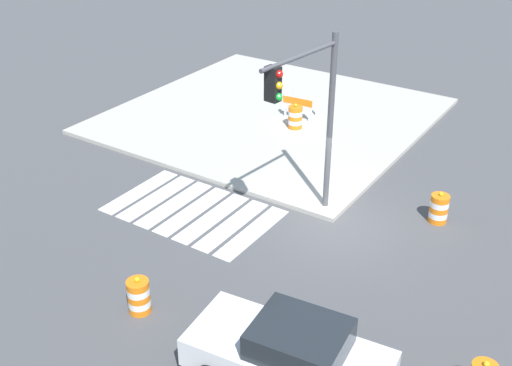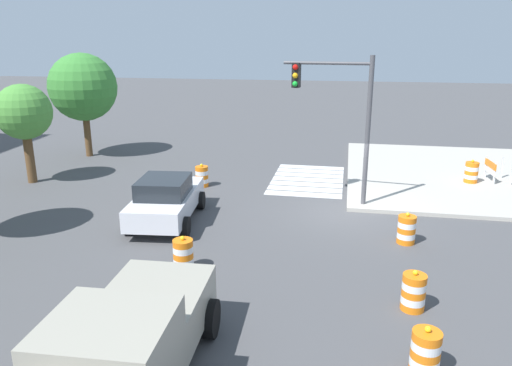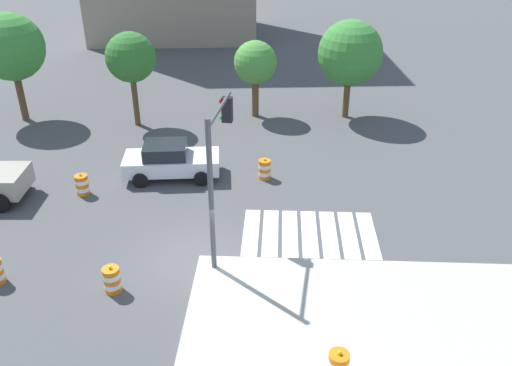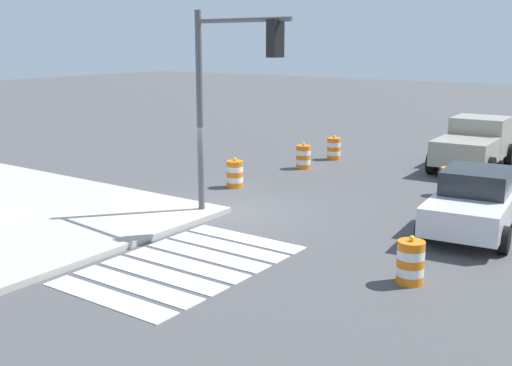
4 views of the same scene
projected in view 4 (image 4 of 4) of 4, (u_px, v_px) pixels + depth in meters
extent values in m
plane|color=#474749|center=(231.00, 212.00, 18.01)|extent=(120.00, 120.00, 0.00)
cube|color=silver|center=(245.00, 239.00, 15.60)|extent=(0.60, 3.20, 0.02)
cube|color=silver|center=(227.00, 247.00, 15.00)|extent=(0.60, 3.20, 0.02)
cube|color=silver|center=(207.00, 255.00, 14.41)|extent=(0.60, 3.20, 0.02)
cube|color=silver|center=(185.00, 264.00, 13.81)|extent=(0.60, 3.20, 0.02)
cube|color=silver|center=(162.00, 275.00, 13.22)|extent=(0.60, 3.20, 0.02)
cube|color=silver|center=(136.00, 286.00, 12.62)|extent=(0.60, 3.20, 0.02)
cube|color=silver|center=(107.00, 298.00, 12.02)|extent=(0.60, 3.20, 0.02)
cube|color=silver|center=(474.00, 207.00, 16.01)|extent=(4.47, 2.29, 0.70)
cube|color=#1E2328|center=(478.00, 180.00, 16.07)|extent=(2.06, 1.79, 0.60)
cylinder|color=black|center=(504.00, 240.00, 14.48)|extent=(0.68, 0.31, 0.66)
cylinder|color=black|center=(422.00, 228.00, 15.39)|extent=(0.68, 0.31, 0.66)
cylinder|color=black|center=(447.00, 204.00, 17.69)|extent=(0.68, 0.31, 0.66)
cube|color=gray|center=(465.00, 151.00, 22.89)|extent=(2.59, 2.11, 0.90)
cube|color=gray|center=(480.00, 136.00, 24.55)|extent=(1.99, 2.08, 1.50)
cube|color=gray|center=(486.00, 140.00, 25.52)|extent=(1.49, 1.96, 0.90)
cylinder|color=black|center=(458.00, 149.00, 25.91)|extent=(0.85, 0.34, 0.84)
cylinder|color=black|center=(510.00, 154.00, 24.83)|extent=(0.85, 0.34, 0.84)
cylinder|color=black|center=(433.00, 163.00, 23.12)|extent=(0.85, 0.34, 0.84)
cylinder|color=black|center=(490.00, 169.00, 22.05)|extent=(0.85, 0.34, 0.84)
cylinder|color=orange|center=(334.00, 157.00, 26.00)|extent=(0.56, 0.56, 0.18)
cylinder|color=white|center=(334.00, 153.00, 25.96)|extent=(0.56, 0.56, 0.18)
cylinder|color=orange|center=(334.00, 149.00, 25.92)|extent=(0.56, 0.56, 0.18)
cylinder|color=white|center=(334.00, 144.00, 25.88)|extent=(0.56, 0.56, 0.18)
cylinder|color=orange|center=(334.00, 140.00, 25.84)|extent=(0.56, 0.56, 0.18)
sphere|color=yellow|center=(334.00, 136.00, 25.81)|extent=(0.12, 0.12, 0.12)
cylinder|color=orange|center=(303.00, 166.00, 24.16)|extent=(0.56, 0.56, 0.18)
cylinder|color=white|center=(303.00, 162.00, 24.12)|extent=(0.56, 0.56, 0.18)
cylinder|color=orange|center=(303.00, 157.00, 24.08)|extent=(0.56, 0.56, 0.18)
cylinder|color=white|center=(303.00, 152.00, 24.04)|extent=(0.56, 0.56, 0.18)
cylinder|color=orange|center=(303.00, 148.00, 24.00)|extent=(0.56, 0.56, 0.18)
sphere|color=yellow|center=(304.00, 144.00, 23.97)|extent=(0.12, 0.12, 0.12)
cylinder|color=orange|center=(409.00, 279.00, 12.77)|extent=(0.56, 0.56, 0.18)
cylinder|color=white|center=(410.00, 271.00, 12.73)|extent=(0.56, 0.56, 0.18)
cylinder|color=orange|center=(410.00, 262.00, 12.69)|extent=(0.56, 0.56, 0.18)
cylinder|color=white|center=(411.00, 254.00, 12.65)|extent=(0.56, 0.56, 0.18)
cylinder|color=orange|center=(411.00, 245.00, 12.61)|extent=(0.56, 0.56, 0.18)
sphere|color=yellow|center=(412.00, 238.00, 12.57)|extent=(0.12, 0.12, 0.12)
cylinder|color=orange|center=(448.00, 192.00, 20.01)|extent=(0.56, 0.56, 0.18)
cylinder|color=white|center=(449.00, 187.00, 19.97)|extent=(0.56, 0.56, 0.18)
cylinder|color=orange|center=(449.00, 181.00, 19.93)|extent=(0.56, 0.56, 0.18)
cylinder|color=white|center=(449.00, 176.00, 19.89)|extent=(0.56, 0.56, 0.18)
cylinder|color=orange|center=(450.00, 170.00, 19.85)|extent=(0.56, 0.56, 0.18)
sphere|color=yellow|center=(450.00, 166.00, 19.82)|extent=(0.12, 0.12, 0.12)
cylinder|color=orange|center=(235.00, 184.00, 21.10)|extent=(0.56, 0.56, 0.18)
cylinder|color=white|center=(235.00, 179.00, 21.06)|extent=(0.56, 0.56, 0.18)
cylinder|color=orange|center=(235.00, 174.00, 21.02)|extent=(0.56, 0.56, 0.18)
cylinder|color=white|center=(235.00, 169.00, 20.98)|extent=(0.56, 0.56, 0.18)
cylinder|color=orange|center=(235.00, 164.00, 20.94)|extent=(0.56, 0.56, 0.18)
sphere|color=yellow|center=(235.00, 159.00, 20.90)|extent=(0.12, 0.12, 0.12)
cylinder|color=#4C4C51|center=(200.00, 113.00, 17.22)|extent=(0.18, 0.18, 5.50)
cylinder|color=#4C4C51|center=(241.00, 20.00, 15.62)|extent=(0.50, 3.19, 0.12)
cube|color=black|center=(275.00, 38.00, 14.99)|extent=(0.39, 0.32, 0.90)
sphere|color=red|center=(280.00, 26.00, 15.06)|extent=(0.20, 0.20, 0.20)
sphere|color=#F2A514|center=(280.00, 38.00, 15.13)|extent=(0.20, 0.20, 0.20)
sphere|color=green|center=(280.00, 51.00, 15.20)|extent=(0.20, 0.20, 0.20)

